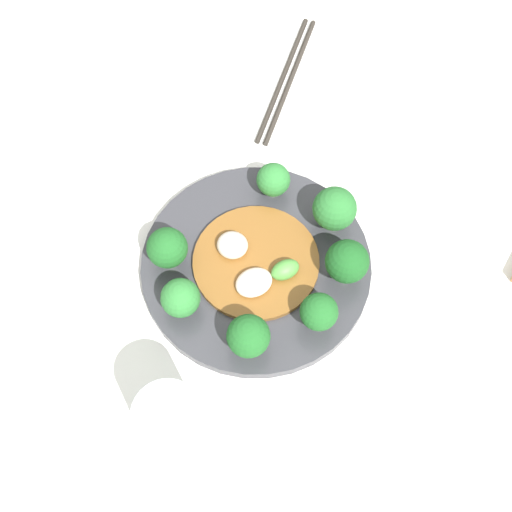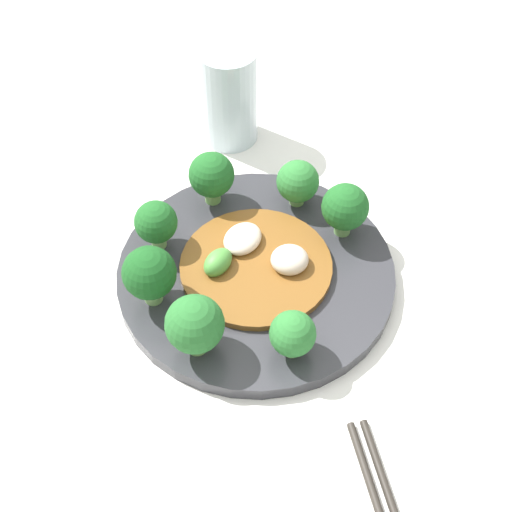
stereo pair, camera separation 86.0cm
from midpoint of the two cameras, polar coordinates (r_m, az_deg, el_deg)
The scene contains 13 objects.
ground_plane at distance 1.43m, azimuth -4.36°, elevation -27.04°, with size 8.00×8.00×0.00m, color #B7B2A8.
table at distance 1.07m, azimuth -5.86°, elevation -27.04°, with size 0.90×0.89×0.73m.
plate at distance 0.70m, azimuth -10.91°, elevation -26.99°, with size 0.29×0.29×0.02m.
broccoli_southwest at distance 0.64m, azimuth -1.03°, elevation -29.03°, with size 0.05×0.05×0.07m.
broccoli_west at distance 0.65m, azimuth -4.84°, elevation -34.39°, with size 0.04×0.04×0.06m.
broccoli_northeast at distance 0.68m, azimuth -21.40°, elevation -25.65°, with size 0.05×0.05×0.06m.
broccoli_south at distance 0.64m, azimuth -2.02°, elevation -22.47°, with size 0.06×0.06×0.07m.
broccoli_southeast at distance 0.66m, azimuth -8.70°, elevation -18.15°, with size 0.04×0.04×0.05m.
broccoli_northwest at distance 0.66m, azimuth -13.65°, elevation -36.41°, with size 0.05×0.05×0.06m.
broccoli_north at distance 0.68m, azimuth -20.56°, elevation -31.09°, with size 0.05×0.05×0.06m.
stirfry_center at distance 0.68m, azimuth -11.31°, elevation -27.22°, with size 0.16×0.16×0.03m.
drinking_glass at distance 0.70m, azimuth -23.81°, elevation -43.61°, with size 0.07×0.07×0.12m.
chopsticks at distance 0.76m, azimuth -5.56°, elevation -3.58°, with size 0.14×0.21×0.01m.
Camera 1 is at (-0.29, 0.27, 1.54)m, focal length 50.00 mm.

